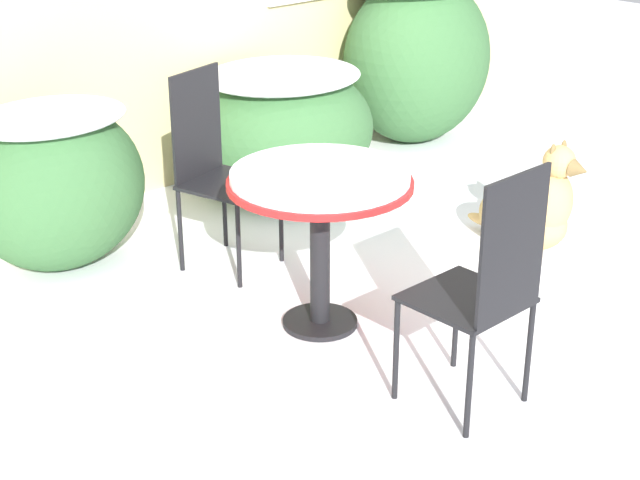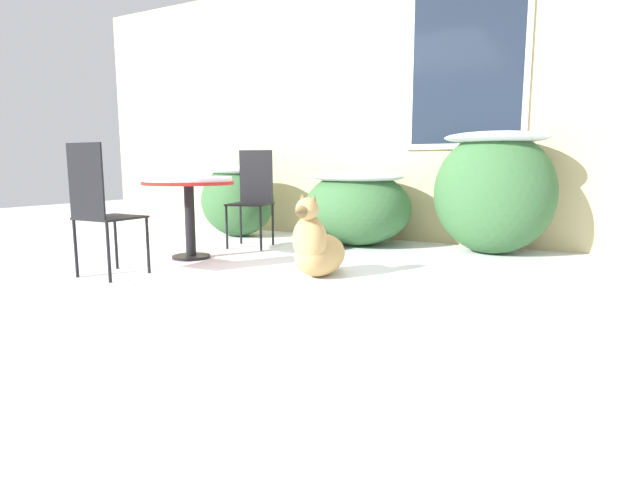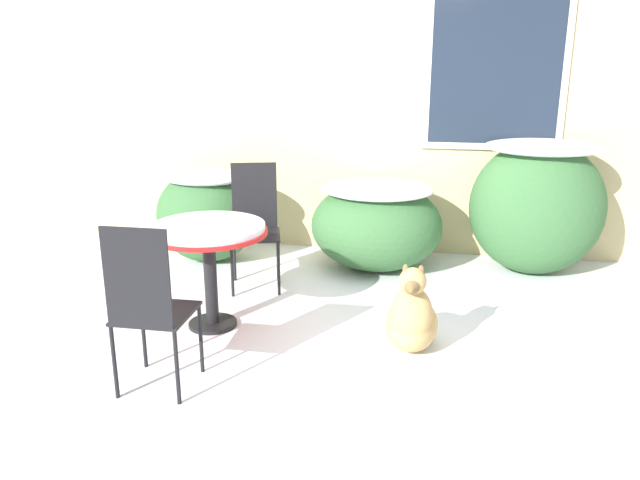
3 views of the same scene
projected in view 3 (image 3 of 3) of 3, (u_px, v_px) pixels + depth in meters
ground_plane at (305, 341)px, 4.28m from camera, size 16.00×16.00×0.00m
house_wall at (358, 90)px, 5.88m from camera, size 8.00×0.10×3.08m
shrub_left at (206, 212)px, 5.82m from camera, size 0.95×0.77×0.87m
shrub_middle at (376, 222)px, 5.61m from camera, size 1.18×1.06×0.80m
shrub_right at (537, 204)px, 5.46m from camera, size 1.16×0.94×1.19m
patio_table at (208, 240)px, 4.35m from camera, size 0.83×0.83×0.76m
patio_chair_near_table at (255, 222)px, 5.19m from camera, size 0.50×0.50×1.03m
patio_chair_far_side at (148, 304)px, 3.49m from camera, size 0.41×0.41×1.03m
dog at (412, 319)px, 4.10m from camera, size 0.35×0.74×0.65m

